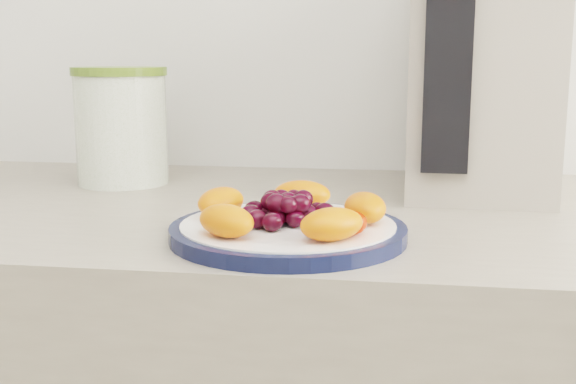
# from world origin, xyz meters

# --- Properties ---
(plate_rim) EXTENTS (0.25, 0.25, 0.01)m
(plate_rim) POSITION_xyz_m (-0.04, 1.03, 0.91)
(plate_rim) COLOR #0E1634
(plate_rim) RESTS_ON counter
(plate_face) EXTENTS (0.22, 0.22, 0.02)m
(plate_face) POSITION_xyz_m (-0.04, 1.03, 0.91)
(plate_face) COLOR white
(plate_face) RESTS_ON counter
(canister) EXTENTS (0.16, 0.16, 0.16)m
(canister) POSITION_xyz_m (-0.33, 1.32, 0.98)
(canister) COLOR #44661B
(canister) RESTS_ON counter
(canister_lid) EXTENTS (0.17, 0.17, 0.01)m
(canister_lid) POSITION_xyz_m (-0.33, 1.32, 1.06)
(canister_lid) COLOR #5A742B
(canister_lid) RESTS_ON canister
(appliance_body) EXTENTS (0.19, 0.27, 0.33)m
(appliance_body) POSITION_xyz_m (0.18, 1.34, 1.06)
(appliance_body) COLOR #A1988B
(appliance_body) RESTS_ON counter
(appliance_panel) EXTENTS (0.06, 0.02, 0.24)m
(appliance_panel) POSITION_xyz_m (0.13, 1.20, 1.07)
(appliance_panel) COLOR black
(appliance_panel) RESTS_ON appliance_body
(fruit_plate) EXTENTS (0.21, 0.20, 0.03)m
(fruit_plate) POSITION_xyz_m (-0.04, 1.03, 0.93)
(fruit_plate) COLOR #FF5212
(fruit_plate) RESTS_ON plate_face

